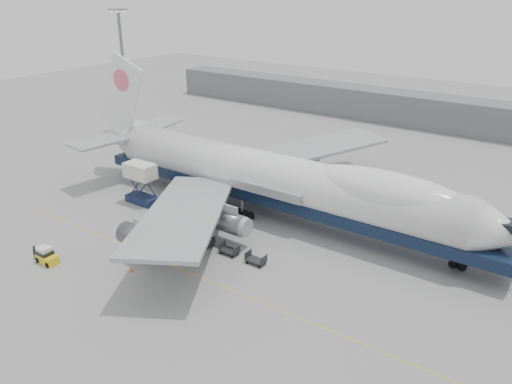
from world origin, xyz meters
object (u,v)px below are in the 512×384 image
Objects in this scene: catering_truck at (141,181)px; ground_worker at (35,252)px; airliner at (277,178)px; baggage_tug at (46,256)px.

catering_truck is 18.70m from ground_worker.
ground_worker is at bearing -123.02° from airliner.
ground_worker is (-1.89, -0.20, -0.02)m from baggage_tug.
airliner is at bearing 59.84° from baggage_tug.
airliner is 30.14m from baggage_tug.
baggage_tug is (-14.96, -25.73, -4.77)m from airliner.
catering_truck is at bearing 100.95° from baggage_tug.
catering_truck is at bearing 15.09° from ground_worker.
baggage_tug is 1.90m from ground_worker.
ground_worker is at bearing -85.36° from catering_truck.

